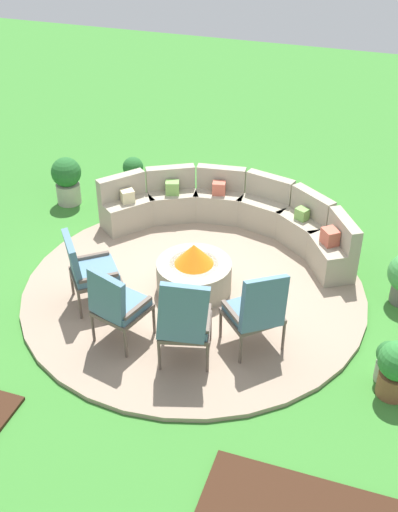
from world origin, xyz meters
TOP-DOWN VIEW (x-y plane):
  - ground_plane at (0.00, 0.00)m, footprint 24.00×24.00m
  - patio_circle at (0.00, 0.00)m, footprint 4.49×4.49m
  - fire_pit at (0.00, 0.00)m, footprint 0.98×0.98m
  - curved_stone_bench at (0.10, 1.53)m, footprint 3.89×1.59m
  - lounge_chair_front_left at (-1.14, -0.71)m, footprint 0.79×0.81m
  - lounge_chair_front_right at (-0.49, -1.25)m, footprint 0.67×0.69m
  - lounge_chair_back_left at (0.35, -1.31)m, footprint 0.71×0.71m
  - lounge_chair_back_right at (1.04, -0.85)m, footprint 0.80×0.83m
  - potted_plant_0 at (-1.89, 2.35)m, footprint 0.34×0.34m
  - potted_plant_2 at (-2.74, 1.66)m, footprint 0.48×0.48m
  - potted_plant_3 at (2.53, -0.83)m, footprint 0.29×0.29m
  - potted_plant_4 at (2.63, -1.03)m, footprint 0.43×0.43m

SIDE VIEW (x-z plane):
  - ground_plane at x=0.00m, z-range 0.00..0.00m
  - patio_circle at x=0.00m, z-range 0.00..0.06m
  - potted_plant_3 at x=2.53m, z-range 0.02..0.54m
  - fire_pit at x=0.00m, z-range -0.02..0.67m
  - potted_plant_0 at x=-1.89m, z-range 0.03..0.66m
  - curved_stone_bench at x=0.10m, z-range -0.02..0.77m
  - potted_plant_4 at x=2.63m, z-range 0.04..0.72m
  - potted_plant_2 at x=-2.74m, z-range 0.04..0.83m
  - lounge_chair_front_left at x=-1.14m, z-range 0.08..1.11m
  - lounge_chair_front_right at x=-0.49m, z-range 0.08..1.14m
  - lounge_chair_back_right at x=1.04m, z-range 0.07..1.15m
  - lounge_chair_back_left at x=0.35m, z-range 0.05..1.23m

